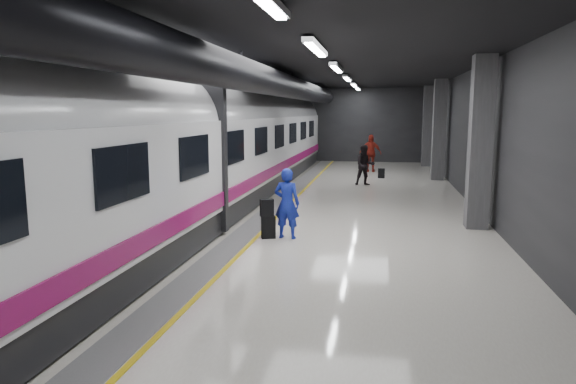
{
  "coord_description": "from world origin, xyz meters",
  "views": [
    {
      "loc": [
        2.01,
        -12.08,
        3.06
      ],
      "look_at": [
        0.04,
        -1.24,
        1.34
      ],
      "focal_mm": 32.0,
      "sensor_mm": 36.0,
      "label": 1
    }
  ],
  "objects": [
    {
      "name": "ground",
      "position": [
        0.0,
        0.0,
        0.0
      ],
      "size": [
        40.0,
        40.0,
        0.0
      ],
      "primitive_type": "plane",
      "color": "silver",
      "rests_on": "ground"
    },
    {
      "name": "platform_hall",
      "position": [
        -0.29,
        0.96,
        3.54
      ],
      "size": [
        10.02,
        40.02,
        4.51
      ],
      "color": "black",
      "rests_on": "ground"
    },
    {
      "name": "train",
      "position": [
        -3.25,
        -0.0,
        2.07
      ],
      "size": [
        3.05,
        38.0,
        4.05
      ],
      "color": "black",
      "rests_on": "ground"
    },
    {
      "name": "traveler_main",
      "position": [
        -0.2,
        -0.03,
        0.86
      ],
      "size": [
        0.67,
        0.48,
        1.73
      ],
      "primitive_type": "imported",
      "rotation": [
        0.0,
        0.0,
        3.03
      ],
      "color": "#1B1DD0",
      "rests_on": "ground"
    },
    {
      "name": "suitcase_main",
      "position": [
        -0.65,
        -0.12,
        0.27
      ],
      "size": [
        0.39,
        0.32,
        0.55
      ],
      "primitive_type": "cube",
      "rotation": [
        0.0,
        0.0,
        0.37
      ],
      "color": "black",
      "rests_on": "ground"
    },
    {
      "name": "shoulder_bag",
      "position": [
        -0.68,
        -0.16,
        0.76
      ],
      "size": [
        0.36,
        0.3,
        0.42
      ],
      "primitive_type": "cube",
      "rotation": [
        0.0,
        0.0,
        0.48
      ],
      "color": "black",
      "rests_on": "suitcase_main"
    },
    {
      "name": "traveler_far_a",
      "position": [
        1.36,
        9.55,
        0.85
      ],
      "size": [
        0.95,
        0.81,
        1.7
      ],
      "primitive_type": "imported",
      "rotation": [
        0.0,
        0.0,
        0.22
      ],
      "color": "black",
      "rests_on": "ground"
    },
    {
      "name": "traveler_far_b",
      "position": [
        1.47,
        14.64,
        0.95
      ],
      "size": [
        1.15,
        0.56,
        1.91
      ],
      "primitive_type": "imported",
      "rotation": [
        0.0,
        0.0,
        0.09
      ],
      "color": "maroon",
      "rests_on": "ground"
    },
    {
      "name": "suitcase_far",
      "position": [
        2.05,
        12.06,
        0.22
      ],
      "size": [
        0.31,
        0.21,
        0.45
      ],
      "primitive_type": "cube",
      "rotation": [
        0.0,
        0.0,
        -0.04
      ],
      "color": "black",
      "rests_on": "ground"
    }
  ]
}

